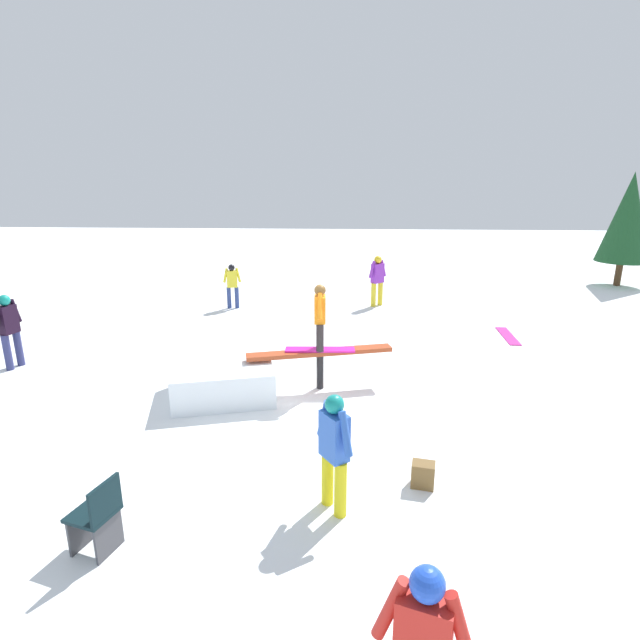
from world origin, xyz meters
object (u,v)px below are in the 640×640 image
(bystander_yellow, at_px, (232,284))
(bystander_black, at_px, (9,327))
(main_rider_on_rail, at_px, (320,319))
(folding_chair, at_px, (97,518))
(bystander_blue, at_px, (334,447))
(loose_snowboard_magenta, at_px, (508,336))
(rail_feature, at_px, (320,356))
(pine_tree_far, at_px, (628,218))
(backpack_on_snow, at_px, (423,475))
(bystander_purple, at_px, (377,278))

(bystander_yellow, bearing_deg, bystander_black, 45.54)
(main_rider_on_rail, relative_size, folding_chair, 1.51)
(bystander_blue, height_order, loose_snowboard_magenta, bystander_blue)
(bystander_blue, height_order, folding_chair, bystander_blue)
(rail_feature, xyz_separation_m, main_rider_on_rail, (0.00, 0.00, 0.74))
(main_rider_on_rail, bearing_deg, pine_tree_far, 40.52)
(loose_snowboard_magenta, distance_m, backpack_on_snow, 7.28)
(bystander_purple, xyz_separation_m, bystander_yellow, (-4.46, -0.54, -0.12))
(main_rider_on_rail, bearing_deg, bystander_black, 170.90)
(bystander_purple, relative_size, folding_chair, 1.80)
(main_rider_on_rail, height_order, bystander_black, main_rider_on_rail)
(bystander_blue, distance_m, bystander_black, 8.21)
(loose_snowboard_magenta, xyz_separation_m, folding_chair, (-6.79, -7.98, 0.40))
(rail_feature, height_order, bystander_yellow, bystander_yellow)
(main_rider_on_rail, distance_m, pine_tree_far, 14.62)
(loose_snowboard_magenta, bearing_deg, bystander_purple, 49.19)
(main_rider_on_rail, height_order, bystander_yellow, main_rider_on_rail)
(bystander_yellow, xyz_separation_m, folding_chair, (0.87, -10.41, -0.36))
(bystander_blue, relative_size, bystander_black, 0.96)
(bystander_blue, relative_size, bystander_purple, 0.97)
(main_rider_on_rail, height_order, bystander_blue, main_rider_on_rail)
(main_rider_on_rail, height_order, folding_chair, main_rider_on_rail)
(bystander_blue, distance_m, bystander_purple, 10.16)
(rail_feature, bearing_deg, bystander_blue, -98.92)
(main_rider_on_rail, xyz_separation_m, bystander_yellow, (-3.02, 5.92, -0.63))
(rail_feature, bearing_deg, pine_tree_far, 28.62)
(bystander_purple, height_order, folding_chair, bystander_purple)
(bystander_blue, height_order, bystander_black, bystander_black)
(rail_feature, xyz_separation_m, loose_snowboard_magenta, (4.63, 3.49, -0.65))
(bystander_yellow, height_order, backpack_on_snow, bystander_yellow)
(backpack_on_snow, relative_size, pine_tree_far, 0.08)
(bystander_purple, bearing_deg, backpack_on_snow, -128.90)
(bystander_blue, bearing_deg, rail_feature, 150.03)
(folding_chair, height_order, pine_tree_far, pine_tree_far)
(bystander_black, height_order, folding_chair, bystander_black)
(bystander_yellow, relative_size, backpack_on_snow, 4.04)
(folding_chair, bearing_deg, main_rider_on_rail, 170.69)
(bystander_black, distance_m, backpack_on_snow, 9.00)
(bystander_black, relative_size, pine_tree_far, 0.39)
(bystander_yellow, height_order, pine_tree_far, pine_tree_far)
(loose_snowboard_magenta, bearing_deg, bystander_yellow, 74.52)
(rail_feature, distance_m, bystander_yellow, 6.65)
(bystander_yellow, relative_size, pine_tree_far, 0.33)
(bystander_blue, height_order, bystander_yellow, bystander_blue)
(main_rider_on_rail, distance_m, folding_chair, 5.08)
(pine_tree_far, bearing_deg, bystander_yellow, -163.33)
(bystander_black, bearing_deg, folding_chair, -126.27)
(backpack_on_snow, bearing_deg, loose_snowboard_magenta, -104.20)
(main_rider_on_rail, bearing_deg, bystander_yellow, 114.23)
(main_rider_on_rail, distance_m, bystander_purple, 6.64)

